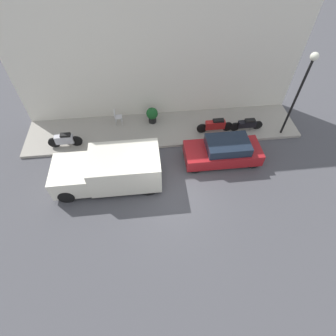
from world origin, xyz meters
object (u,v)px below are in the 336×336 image
(motorcycle_red, at_px, (215,125))
(cafe_chair, at_px, (117,116))
(motorcycle_black, at_px, (247,124))
(parked_car, at_px, (223,151))
(scooter_silver, at_px, (65,140))
(streetlamp, at_px, (303,82))
(delivery_van, at_px, (109,170))
(potted_plant, at_px, (152,115))

(motorcycle_red, xyz_separation_m, cafe_chair, (1.30, 5.50, 0.06))
(motorcycle_black, xyz_separation_m, motorcycle_red, (0.04, 1.83, 0.06))
(motorcycle_black, relative_size, cafe_chair, 2.14)
(parked_car, bearing_deg, motorcycle_black, -43.11)
(scooter_silver, distance_m, streetlamp, 12.34)
(scooter_silver, relative_size, streetlamp, 0.38)
(parked_car, relative_size, streetlamp, 0.83)
(parked_car, bearing_deg, delivery_van, 98.49)
(scooter_silver, relative_size, potted_plant, 1.88)
(parked_car, relative_size, cafe_chair, 4.44)
(scooter_silver, bearing_deg, motorcycle_red, -87.87)
(scooter_silver, height_order, streetlamp, streetlamp)
(potted_plant, height_order, cafe_chair, potted_plant)
(delivery_van, distance_m, potted_plant, 4.71)
(parked_car, relative_size, motorcycle_black, 2.07)
(delivery_van, bearing_deg, parked_car, -81.51)
(parked_car, distance_m, potted_plant, 4.73)
(parked_car, height_order, delivery_van, delivery_van)
(parked_car, xyz_separation_m, cafe_chair, (3.33, 5.47, 0.04))
(motorcycle_black, distance_m, motorcycle_red, 1.83)
(streetlamp, bearing_deg, potted_plant, 76.72)
(delivery_van, distance_m, motorcycle_black, 8.12)
(delivery_van, distance_m, cafe_chair, 4.20)
(scooter_silver, height_order, motorcycle_red, scooter_silver)
(delivery_van, relative_size, cafe_chair, 5.72)
(motorcycle_black, height_order, streetlamp, streetlamp)
(motorcycle_black, bearing_deg, potted_plant, 76.63)
(motorcycle_red, relative_size, streetlamp, 0.44)
(motorcycle_black, bearing_deg, scooter_silver, 91.50)
(streetlamp, bearing_deg, scooter_silver, 89.11)
(scooter_silver, height_order, cafe_chair, cafe_chair)
(cafe_chair, bearing_deg, motorcycle_black, -100.33)
(delivery_van, height_order, motorcycle_red, delivery_van)
(cafe_chair, bearing_deg, streetlamp, -100.91)
(motorcycle_black, distance_m, potted_plant, 5.45)
(streetlamp, height_order, potted_plant, streetlamp)
(potted_plant, bearing_deg, motorcycle_red, -109.35)
(parked_car, distance_m, motorcycle_black, 2.73)
(delivery_van, relative_size, potted_plant, 5.24)
(scooter_silver, bearing_deg, streetlamp, -90.89)
(delivery_van, xyz_separation_m, motorcycle_red, (2.89, -5.76, -0.29))
(potted_plant, bearing_deg, parked_car, -133.41)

